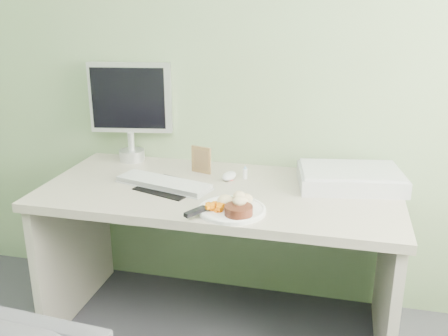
% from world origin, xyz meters
% --- Properties ---
extents(wall_back, '(3.50, 0.00, 3.50)m').
position_xyz_m(wall_back, '(0.00, 2.00, 1.35)').
color(wall_back, '#80A271').
rests_on(wall_back, floor).
extents(desk, '(1.60, 0.75, 0.73)m').
position_xyz_m(desk, '(0.00, 1.62, 0.55)').
color(desk, beige).
rests_on(desk, floor).
extents(plate, '(0.27, 0.27, 0.01)m').
position_xyz_m(plate, '(0.11, 1.39, 0.74)').
color(plate, white).
rests_on(plate, desk).
extents(steak, '(0.15, 0.15, 0.04)m').
position_xyz_m(steak, '(0.15, 1.33, 0.76)').
color(steak, black).
rests_on(steak, plate).
extents(potato_pile, '(0.14, 0.11, 0.06)m').
position_xyz_m(potato_pile, '(0.14, 1.42, 0.78)').
color(potato_pile, tan).
rests_on(potato_pile, plate).
extents(carrot_heap, '(0.08, 0.08, 0.04)m').
position_xyz_m(carrot_heap, '(0.05, 1.36, 0.77)').
color(carrot_heap, orange).
rests_on(carrot_heap, plate).
extents(steak_knife, '(0.15, 0.25, 0.02)m').
position_xyz_m(steak_knife, '(0.01, 1.33, 0.76)').
color(steak_knife, silver).
rests_on(steak_knife, plate).
extents(mousepad, '(0.33, 0.31, 0.00)m').
position_xyz_m(mousepad, '(-0.22, 1.59, 0.73)').
color(mousepad, black).
rests_on(mousepad, desk).
extents(keyboard, '(0.46, 0.24, 0.02)m').
position_xyz_m(keyboard, '(-0.26, 1.60, 0.75)').
color(keyboard, white).
rests_on(keyboard, desk).
extents(computer_mouse, '(0.07, 0.11, 0.04)m').
position_xyz_m(computer_mouse, '(0.02, 1.75, 0.75)').
color(computer_mouse, white).
rests_on(computer_mouse, desk).
extents(photo_frame, '(0.11, 0.04, 0.13)m').
position_xyz_m(photo_frame, '(-0.14, 1.82, 0.80)').
color(photo_frame, olive).
rests_on(photo_frame, desk).
extents(eyedrop_bottle, '(0.02, 0.02, 0.07)m').
position_xyz_m(eyedrop_bottle, '(0.09, 1.78, 0.76)').
color(eyedrop_bottle, white).
rests_on(eyedrop_bottle, desk).
extents(scanner, '(0.50, 0.38, 0.07)m').
position_xyz_m(scanner, '(0.57, 1.79, 0.77)').
color(scanner, silver).
rests_on(scanner, desk).
extents(monitor, '(0.42, 0.14, 0.51)m').
position_xyz_m(monitor, '(-0.55, 1.94, 1.02)').
color(monitor, silver).
rests_on(monitor, desk).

